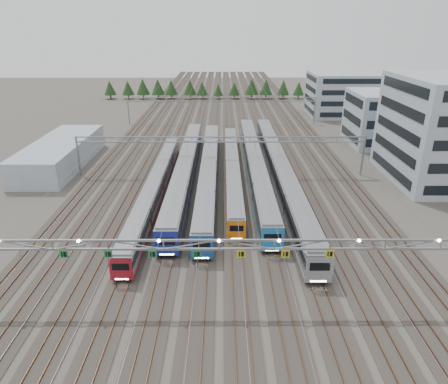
{
  "coord_description": "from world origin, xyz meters",
  "views": [
    {
      "loc": [
        0.41,
        -34.99,
        27.75
      ],
      "look_at": [
        0.57,
        22.79,
        3.5
      ],
      "focal_mm": 32.0,
      "sensor_mm": 36.0,
      "label": 1
    }
  ],
  "objects_px": {
    "train_e": "(255,163)",
    "depot_bldg_south": "(445,130)",
    "depot_bldg_mid": "(380,118)",
    "depot_bldg_north": "(344,94)",
    "west_shed": "(61,153)",
    "train_c": "(209,170)",
    "train_f": "(279,169)",
    "gantry_mid": "(221,144)",
    "train_a": "(156,185)",
    "train_d": "(232,168)",
    "train_b": "(186,168)",
    "gantry_far": "(221,102)",
    "gantry_near": "(219,247)"
  },
  "relations": [
    {
      "from": "depot_bldg_mid",
      "to": "depot_bldg_north",
      "type": "relative_size",
      "value": 0.73
    },
    {
      "from": "train_f",
      "to": "gantry_far",
      "type": "distance_m",
      "value": 49.22
    },
    {
      "from": "gantry_mid",
      "to": "west_shed",
      "type": "xyz_separation_m",
      "value": [
        -34.06,
        6.28,
        -3.8
      ]
    },
    {
      "from": "gantry_near",
      "to": "depot_bldg_north",
      "type": "xyz_separation_m",
      "value": [
        40.09,
        98.0,
        -0.33
      ]
    },
    {
      "from": "train_a",
      "to": "depot_bldg_north",
      "type": "distance_m",
      "value": 85.6
    },
    {
      "from": "train_c",
      "to": "gantry_far",
      "type": "bearing_deg",
      "value": 87.33
    },
    {
      "from": "gantry_mid",
      "to": "train_d",
      "type": "bearing_deg",
      "value": -29.71
    },
    {
      "from": "gantry_mid",
      "to": "depot_bldg_mid",
      "type": "xyz_separation_m",
      "value": [
        39.25,
        22.81,
        0.02
      ]
    },
    {
      "from": "train_a",
      "to": "train_f",
      "type": "distance_m",
      "value": 23.79
    },
    {
      "from": "train_c",
      "to": "depot_bldg_south",
      "type": "distance_m",
      "value": 44.62
    },
    {
      "from": "west_shed",
      "to": "train_f",
      "type": "bearing_deg",
      "value": -11.27
    },
    {
      "from": "gantry_far",
      "to": "depot_bldg_north",
      "type": "relative_size",
      "value": 2.56
    },
    {
      "from": "train_a",
      "to": "depot_bldg_south",
      "type": "xyz_separation_m",
      "value": [
        52.97,
        8.07,
        7.71
      ]
    },
    {
      "from": "train_d",
      "to": "train_e",
      "type": "height_order",
      "value": "train_e"
    },
    {
      "from": "train_b",
      "to": "train_f",
      "type": "xyz_separation_m",
      "value": [
        18.0,
        -0.24,
        0.0
      ]
    },
    {
      "from": "train_a",
      "to": "train_c",
      "type": "height_order",
      "value": "train_c"
    },
    {
      "from": "train_b",
      "to": "depot_bldg_north",
      "type": "distance_m",
      "value": 76.53
    },
    {
      "from": "train_d",
      "to": "west_shed",
      "type": "distance_m",
      "value": 37.1
    },
    {
      "from": "west_shed",
      "to": "gantry_far",
      "type": "bearing_deg",
      "value": 48.66
    },
    {
      "from": "train_a",
      "to": "depot_bldg_south",
      "type": "bearing_deg",
      "value": 8.67
    },
    {
      "from": "depot_bldg_mid",
      "to": "depot_bldg_north",
      "type": "bearing_deg",
      "value": 88.71
    },
    {
      "from": "train_d",
      "to": "depot_bldg_north",
      "type": "height_order",
      "value": "depot_bldg_north"
    },
    {
      "from": "train_b",
      "to": "train_a",
      "type": "bearing_deg",
      "value": -119.44
    },
    {
      "from": "train_c",
      "to": "train_b",
      "type": "bearing_deg",
      "value": 171.03
    },
    {
      "from": "train_f",
      "to": "depot_bldg_north",
      "type": "bearing_deg",
      "value": 64.6
    },
    {
      "from": "train_f",
      "to": "depot_bldg_north",
      "type": "height_order",
      "value": "depot_bldg_north"
    },
    {
      "from": "train_f",
      "to": "train_d",
      "type": "bearing_deg",
      "value": 170.77
    },
    {
      "from": "train_a",
      "to": "west_shed",
      "type": "bearing_deg",
      "value": 143.69
    },
    {
      "from": "depot_bldg_south",
      "to": "depot_bldg_mid",
      "type": "xyz_separation_m",
      "value": [
        -2.47,
        25.22,
        -3.29
      ]
    },
    {
      "from": "train_c",
      "to": "depot_bldg_north",
      "type": "relative_size",
      "value": 2.64
    },
    {
      "from": "train_f",
      "to": "depot_bldg_mid",
      "type": "height_order",
      "value": "depot_bldg_mid"
    },
    {
      "from": "train_c",
      "to": "train_f",
      "type": "height_order",
      "value": "train_f"
    },
    {
      "from": "depot_bldg_south",
      "to": "train_e",
      "type": "bearing_deg",
      "value": 174.76
    },
    {
      "from": "train_e",
      "to": "depot_bldg_south",
      "type": "height_order",
      "value": "depot_bldg_south"
    },
    {
      "from": "train_c",
      "to": "train_e",
      "type": "bearing_deg",
      "value": 24.06
    },
    {
      "from": "depot_bldg_mid",
      "to": "depot_bldg_north",
      "type": "height_order",
      "value": "depot_bldg_north"
    },
    {
      "from": "depot_bldg_mid",
      "to": "west_shed",
      "type": "bearing_deg",
      "value": -167.29
    },
    {
      "from": "train_d",
      "to": "west_shed",
      "type": "xyz_separation_m",
      "value": [
        -36.31,
        7.57,
        0.65
      ]
    },
    {
      "from": "train_c",
      "to": "depot_bldg_south",
      "type": "xyz_separation_m",
      "value": [
        43.97,
        0.81,
        7.51
      ]
    },
    {
      "from": "train_a",
      "to": "train_e",
      "type": "relative_size",
      "value": 0.84
    },
    {
      "from": "depot_bldg_south",
      "to": "train_a",
      "type": "bearing_deg",
      "value": -171.33
    },
    {
      "from": "train_a",
      "to": "depot_bldg_mid",
      "type": "relative_size",
      "value": 3.26
    },
    {
      "from": "depot_bldg_north",
      "to": "train_c",
      "type": "bearing_deg",
      "value": -124.69
    },
    {
      "from": "train_e",
      "to": "depot_bldg_mid",
      "type": "bearing_deg",
      "value": 34.11
    },
    {
      "from": "gantry_near",
      "to": "depot_bldg_south",
      "type": "height_order",
      "value": "depot_bldg_south"
    },
    {
      "from": "train_c",
      "to": "train_d",
      "type": "distance_m",
      "value": 4.9
    },
    {
      "from": "gantry_near",
      "to": "depot_bldg_mid",
      "type": "bearing_deg",
      "value": 58.02
    },
    {
      "from": "train_f",
      "to": "gantry_mid",
      "type": "bearing_deg",
      "value": 166.28
    },
    {
      "from": "depot_bldg_mid",
      "to": "depot_bldg_north",
      "type": "xyz_separation_m",
      "value": [
        0.79,
        35.07,
        0.35
      ]
    },
    {
      "from": "gantry_far",
      "to": "depot_bldg_north",
      "type": "xyz_separation_m",
      "value": [
        40.04,
        12.88,
        0.37
      ]
    }
  ]
}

